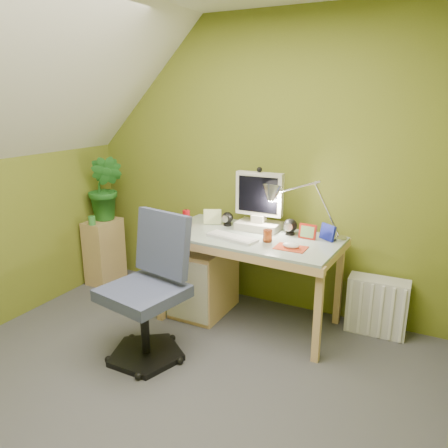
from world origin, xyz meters
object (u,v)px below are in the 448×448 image
at_px(monitor, 259,198).
at_px(task_chair, 143,290).
at_px(side_ledge, 104,251).
at_px(potted_plant, 106,188).
at_px(radiator, 377,306).
at_px(desk_lamp, 316,196).
at_px(desk, 249,279).

height_order(monitor, task_chair, monitor).
bearing_deg(side_ledge, potted_plant, 59.10).
bearing_deg(potted_plant, radiator, 3.37).
bearing_deg(desk_lamp, radiator, 22.45).
bearing_deg(desk, monitor, 93.10).
distance_m(desk, monitor, 0.65).
relative_size(monitor, task_chair, 0.50).
bearing_deg(potted_plant, side_ledge, -120.90).
xyz_separation_m(side_ledge, task_chair, (1.15, -0.89, 0.20)).
xyz_separation_m(desk_lamp, radiator, (0.49, 0.11, -0.83)).
height_order(side_ledge, radiator, side_ledge).
xyz_separation_m(potted_plant, task_chair, (1.12, -0.94, -0.42)).
relative_size(potted_plant, radiator, 1.41).
xyz_separation_m(desk_lamp, potted_plant, (-2.00, -0.04, -0.12)).
xyz_separation_m(task_chair, radiator, (1.37, 1.09, -0.29)).
distance_m(task_chair, radiator, 1.77).
xyz_separation_m(desk, monitor, (0.00, 0.18, 0.62)).
xyz_separation_m(desk, radiator, (0.94, 0.29, -0.15)).
bearing_deg(potted_plant, desk, -5.32).
bearing_deg(radiator, desk_lamp, -169.10).
bearing_deg(desk_lamp, task_chair, -122.04).
bearing_deg(monitor, potted_plant, 179.84).
height_order(monitor, desk_lamp, desk_lamp).
height_order(desk, task_chair, task_chair).
xyz_separation_m(monitor, radiator, (0.94, 0.11, -0.77)).
xyz_separation_m(monitor, side_ledge, (-1.58, -0.09, -0.68)).
xyz_separation_m(side_ledge, potted_plant, (0.03, 0.05, 0.62)).
height_order(task_chair, radiator, task_chair).
height_order(desk_lamp, potted_plant, desk_lamp).
xyz_separation_m(monitor, desk_lamp, (0.45, 0.00, 0.06)).
bearing_deg(task_chair, side_ledge, 152.80).
bearing_deg(side_ledge, task_chair, -37.57).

